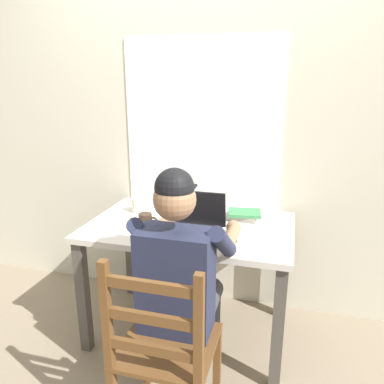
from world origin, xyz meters
The scene contains 12 objects.
ground_plane centered at (0.00, 0.00, 0.00)m, with size 8.00×8.00×0.00m, color gray.
back_wall centered at (0.00, 0.46, 1.30)m, with size 6.00×0.08×2.60m.
desk centered at (0.00, 0.00, 0.64)m, with size 1.22×0.77×0.75m.
seated_person centered at (0.09, -0.46, 0.67)m, with size 0.50×0.60×1.23m.
wooden_chair centered at (0.09, -0.74, 0.45)m, with size 0.42×0.42×0.92m.
laptop centered at (0.06, -0.13, 0.81)m, with size 0.33×0.28×0.23m.
computer_mouse centered at (0.29, -0.21, 0.77)m, with size 0.06×0.10×0.03m, color black.
coffee_mug_white centered at (-0.39, 0.12, 0.80)m, with size 0.12×0.08×0.09m.
coffee_mug_dark centered at (-0.01, 0.20, 0.80)m, with size 0.12×0.08×0.09m.
coffee_mug_spare centered at (-0.24, -0.12, 0.79)m, with size 0.12×0.08×0.09m.
book_stack_main centered at (0.30, 0.18, 0.78)m, with size 0.23×0.17×0.05m.
paper_pile_near_laptop centered at (-0.17, 0.23, 0.76)m, with size 0.18×0.14×0.02m, color silver.
Camera 1 is at (0.56, -2.00, 1.57)m, focal length 34.39 mm.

